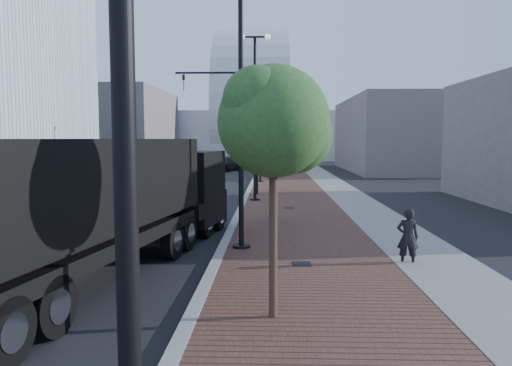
{
  "coord_description": "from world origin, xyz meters",
  "views": [
    {
      "loc": [
        1.58,
        -5.2,
        3.57
      ],
      "look_at": [
        1.0,
        12.0,
        2.0
      ],
      "focal_mm": 34.16,
      "sensor_mm": 36.0,
      "label": 1
    }
  ],
  "objects_px": {
    "dark_car_mid": "(129,186)",
    "dump_truck": "(145,206)",
    "white_sedan": "(191,188)",
    "pedestrian": "(408,237)"
  },
  "relations": [
    {
      "from": "dump_truck",
      "to": "dark_car_mid",
      "type": "distance_m",
      "value": 16.1
    },
    {
      "from": "white_sedan",
      "to": "dark_car_mid",
      "type": "height_order",
      "value": "white_sedan"
    },
    {
      "from": "dump_truck",
      "to": "white_sedan",
      "type": "bearing_deg",
      "value": 103.45
    },
    {
      "from": "dark_car_mid",
      "to": "pedestrian",
      "type": "xyz_separation_m",
      "value": [
        12.78,
        -16.47,
        0.19
      ]
    },
    {
      "from": "white_sedan",
      "to": "dark_car_mid",
      "type": "relative_size",
      "value": 0.92
    },
    {
      "from": "dark_car_mid",
      "to": "dump_truck",
      "type": "bearing_deg",
      "value": -66.51
    },
    {
      "from": "dump_truck",
      "to": "pedestrian",
      "type": "bearing_deg",
      "value": 1.06
    },
    {
      "from": "dump_truck",
      "to": "dark_car_mid",
      "type": "relative_size",
      "value": 3.01
    },
    {
      "from": "white_sedan",
      "to": "dark_car_mid",
      "type": "distance_m",
      "value": 4.55
    },
    {
      "from": "dark_car_mid",
      "to": "pedestrian",
      "type": "relative_size",
      "value": 2.78
    }
  ]
}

